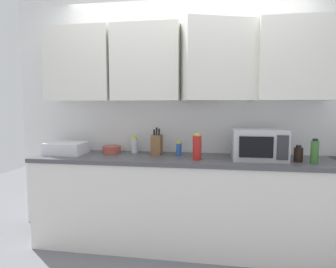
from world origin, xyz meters
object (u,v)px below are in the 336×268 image
Objects in this scene: bottle_green_oil at (315,152)px; bottle_soy_dark at (298,154)px; knife_block at (157,144)px; bowl_ceramic_small at (112,149)px; dish_rack at (67,148)px; bottle_blue_cleaner at (179,149)px; bottle_red_sauce at (197,147)px; bottle_clear_tall at (134,145)px; microwave at (259,144)px.

bottle_soy_dark is (-0.11, 0.07, -0.04)m from bottle_green_oil.
knife_block reaches higher than bowl_ceramic_small.
bottle_blue_cleaner is at bearing 4.18° from dish_rack.
bottle_red_sauce is (0.43, -0.23, 0.01)m from knife_block.
bottle_clear_tall is 0.80× the size of bottle_green_oil.
bottle_green_oil is (1.70, -0.32, 0.02)m from bottle_clear_tall.
bottle_clear_tall reaches higher than dish_rack.
bottle_green_oil is 1.46× the size of bottle_soy_dark.
bottle_red_sauce is at bearing -23.66° from bottle_clear_tall.
bottle_soy_dark is at bearing -7.85° from knife_block.
bottle_red_sauce is (0.68, -0.30, 0.04)m from bottle_clear_tall.
knife_block is at bearing 7.62° from dish_rack.
bottle_soy_dark is at bearing -7.48° from bottle_blue_cleaner.
microwave is 1.72× the size of knife_block.
bottle_blue_cleaner is (0.49, -0.11, -0.01)m from bottle_clear_tall.
microwave is 1.00m from knife_block.
microwave is 1.92m from dish_rack.
dish_rack is at bearing -161.04° from bowl_ceramic_small.
microwave is at bearing 163.92° from bottle_green_oil.
microwave reaches higher than bowl_ceramic_small.
bottle_soy_dark is 1.83m from bowl_ceramic_small.
bottle_green_oil is 1.96m from bowl_ceramic_small.
bowl_ceramic_small is (0.43, 0.15, -0.02)m from dish_rack.
bottle_clear_tall is at bearing 167.89° from bottle_blue_cleaner.
knife_block is 0.27m from bottle_clear_tall.
bottle_clear_tall is at bearing 165.62° from knife_block.
knife_block is 0.50m from bowl_ceramic_small.
bottle_green_oil is 1.13× the size of bowl_ceramic_small.
bottle_soy_dark is at bearing -6.51° from bowl_ceramic_small.
knife_block is at bearing 170.02° from bottle_green_oil.
knife_block reaches higher than dish_rack.
bottle_clear_tall is at bearing 169.35° from bottle_green_oil.
dish_rack is 2.57× the size of bottle_soy_dark.
knife_block is 1.46m from bottle_green_oil.
bottle_clear_tall is 0.90× the size of bowl_ceramic_small.
dish_rack is at bearing -172.38° from knife_block.
bottle_clear_tall is 1.17× the size of bottle_soy_dark.
microwave is 3.24× the size of bottle_soy_dark.
bottle_blue_cleaner is 0.28m from bottle_red_sauce.
bottle_blue_cleaner is (1.16, 0.09, 0.01)m from dish_rack.
bottle_clear_tall is at bearing 171.35° from microwave.
microwave is 0.77m from bottle_blue_cleaner.
bottle_blue_cleaner is (-0.76, 0.08, -0.07)m from microwave.
dish_rack is 0.46m from bowl_ceramic_small.
bottle_red_sauce is (1.36, -0.11, 0.06)m from dish_rack.
bottle_soy_dark is at bearing 3.20° from bottle_red_sauce.
bottle_green_oil reaches higher than bowl_ceramic_small.
bottle_green_oil is at bearing -10.65° from bottle_clear_tall.
bottle_red_sauce reaches higher than bottle_soy_dark.
knife_block is at bearing 172.15° from bottle_soy_dark.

